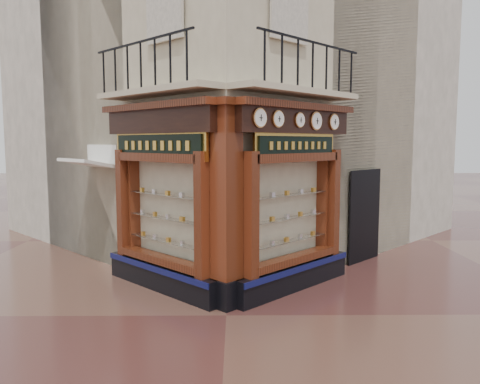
{
  "coord_description": "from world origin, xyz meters",
  "views": [
    {
      "loc": [
        0.18,
        -8.29,
        3.16
      ],
      "look_at": [
        0.27,
        2.0,
        2.07
      ],
      "focal_mm": 35.0,
      "sensor_mm": 36.0,
      "label": 1
    }
  ],
  "objects_px": {
    "clock_d": "(316,121)",
    "signboard_left": "(157,145)",
    "signboard_right": "(297,145)",
    "awning": "(90,268)",
    "clock_e": "(334,122)",
    "clock_c": "(300,120)",
    "corner_pilaster": "(227,207)",
    "clock_b": "(278,119)",
    "clock_a": "(260,118)"
  },
  "relations": [
    {
      "from": "awning",
      "to": "signboard_right",
      "type": "bearing_deg",
      "value": -154.9
    },
    {
      "from": "clock_c",
      "to": "signboard_right",
      "type": "relative_size",
      "value": 0.16
    },
    {
      "from": "corner_pilaster",
      "to": "clock_b",
      "type": "bearing_deg",
      "value": -23.29
    },
    {
      "from": "clock_c",
      "to": "awning",
      "type": "height_order",
      "value": "clock_c"
    },
    {
      "from": "clock_e",
      "to": "signboard_left",
      "type": "height_order",
      "value": "clock_e"
    },
    {
      "from": "signboard_right",
      "to": "clock_e",
      "type": "bearing_deg",
      "value": -5.31
    },
    {
      "from": "clock_c",
      "to": "signboard_left",
      "type": "relative_size",
      "value": 0.14
    },
    {
      "from": "clock_e",
      "to": "clock_b",
      "type": "bearing_deg",
      "value": -180.0
    },
    {
      "from": "signboard_right",
      "to": "clock_b",
      "type": "bearing_deg",
      "value": -171.7
    },
    {
      "from": "clock_a",
      "to": "signboard_left",
      "type": "xyz_separation_m",
      "value": [
        -2.09,
        0.99,
        -0.52
      ]
    },
    {
      "from": "corner_pilaster",
      "to": "clock_c",
      "type": "height_order",
      "value": "corner_pilaster"
    },
    {
      "from": "corner_pilaster",
      "to": "clock_a",
      "type": "xyz_separation_m",
      "value": [
        0.63,
        0.02,
        1.67
      ]
    },
    {
      "from": "corner_pilaster",
      "to": "clock_d",
      "type": "xyz_separation_m",
      "value": [
        1.9,
        1.29,
        1.67
      ]
    },
    {
      "from": "clock_b",
      "to": "clock_e",
      "type": "height_order",
      "value": "clock_e"
    },
    {
      "from": "signboard_right",
      "to": "clock_c",
      "type": "bearing_deg",
      "value": -122.56
    },
    {
      "from": "clock_a",
      "to": "clock_c",
      "type": "height_order",
      "value": "clock_a"
    },
    {
      "from": "clock_d",
      "to": "clock_e",
      "type": "height_order",
      "value": "clock_d"
    },
    {
      "from": "clock_c",
      "to": "signboard_right",
      "type": "bearing_deg",
      "value": 57.44
    },
    {
      "from": "clock_d",
      "to": "clock_a",
      "type": "bearing_deg",
      "value": -180.0
    },
    {
      "from": "clock_c",
      "to": "clock_e",
      "type": "relative_size",
      "value": 0.86
    },
    {
      "from": "clock_b",
      "to": "clock_c",
      "type": "distance_m",
      "value": 0.69
    },
    {
      "from": "clock_a",
      "to": "clock_b",
      "type": "bearing_deg",
      "value": -0.0
    },
    {
      "from": "signboard_left",
      "to": "clock_d",
      "type": "bearing_deg",
      "value": -130.24
    },
    {
      "from": "signboard_left",
      "to": "signboard_right",
      "type": "height_order",
      "value": "signboard_left"
    },
    {
      "from": "clock_e",
      "to": "awning",
      "type": "height_order",
      "value": "clock_e"
    },
    {
      "from": "awning",
      "to": "clock_b",
      "type": "bearing_deg",
      "value": -163.11
    },
    {
      "from": "clock_c",
      "to": "clock_d",
      "type": "height_order",
      "value": "clock_d"
    },
    {
      "from": "clock_a",
      "to": "awning",
      "type": "height_order",
      "value": "clock_a"
    },
    {
      "from": "clock_d",
      "to": "clock_e",
      "type": "distance_m",
      "value": 0.68
    },
    {
      "from": "clock_e",
      "to": "clock_c",
      "type": "bearing_deg",
      "value": -180.0
    },
    {
      "from": "corner_pilaster",
      "to": "signboard_left",
      "type": "distance_m",
      "value": 2.12
    },
    {
      "from": "corner_pilaster",
      "to": "signboard_right",
      "type": "xyz_separation_m",
      "value": [
        1.46,
        1.01,
        1.15
      ]
    },
    {
      "from": "clock_c",
      "to": "awning",
      "type": "relative_size",
      "value": 0.22
    },
    {
      "from": "awning",
      "to": "clock_e",
      "type": "bearing_deg",
      "value": -145.02
    },
    {
      "from": "clock_a",
      "to": "clock_c",
      "type": "xyz_separation_m",
      "value": [
        0.86,
        0.86,
        0.0
      ]
    },
    {
      "from": "corner_pilaster",
      "to": "clock_c",
      "type": "relative_size",
      "value": 12.7
    },
    {
      "from": "corner_pilaster",
      "to": "awning",
      "type": "height_order",
      "value": "corner_pilaster"
    },
    {
      "from": "clock_c",
      "to": "signboard_right",
      "type": "xyz_separation_m",
      "value": [
        -0.03,
        0.13,
        -0.52
      ]
    },
    {
      "from": "clock_d",
      "to": "signboard_left",
      "type": "relative_size",
      "value": 0.18
    },
    {
      "from": "signboard_right",
      "to": "corner_pilaster",
      "type": "bearing_deg",
      "value": 169.75
    },
    {
      "from": "corner_pilaster",
      "to": "clock_b",
      "type": "height_order",
      "value": "corner_pilaster"
    },
    {
      "from": "clock_a",
      "to": "clock_e",
      "type": "height_order",
      "value": "clock_a"
    },
    {
      "from": "corner_pilaster",
      "to": "clock_e",
      "type": "xyz_separation_m",
      "value": [
        2.38,
        1.78,
        1.67
      ]
    },
    {
      "from": "clock_b",
      "to": "awning",
      "type": "bearing_deg",
      "value": 106.89
    },
    {
      "from": "clock_a",
      "to": "clock_d",
      "type": "xyz_separation_m",
      "value": [
        1.27,
        1.27,
        0.0
      ]
    },
    {
      "from": "awning",
      "to": "clock_c",
      "type": "bearing_deg",
      "value": -156.08
    },
    {
      "from": "clock_a",
      "to": "clock_d",
      "type": "bearing_deg",
      "value": 0.0
    },
    {
      "from": "clock_d",
      "to": "clock_e",
      "type": "relative_size",
      "value": 1.09
    },
    {
      "from": "corner_pilaster",
      "to": "signboard_left",
      "type": "bearing_deg",
      "value": 100.25
    },
    {
      "from": "signboard_left",
      "to": "signboard_right",
      "type": "bearing_deg",
      "value": -135.0
    }
  ]
}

